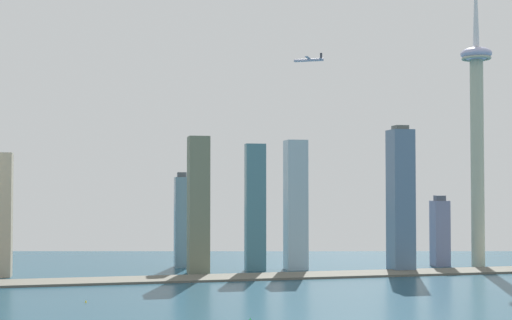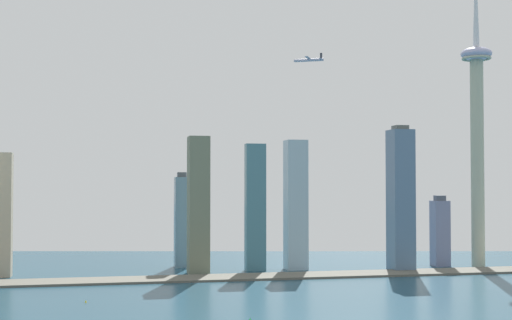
# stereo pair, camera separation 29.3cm
# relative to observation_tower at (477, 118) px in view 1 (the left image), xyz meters

# --- Properties ---
(waterfront_pier) EXTENTS (996.69, 45.43, 2.12)m
(waterfront_pier) POSITION_rel_observation_tower_xyz_m (-295.42, -40.90, -165.53)
(waterfront_pier) COLOR #5B5A4F
(waterfront_pier) RESTS_ON ground
(observation_tower) EXTENTS (34.80, 34.80, 362.28)m
(observation_tower) POSITION_rel_observation_tower_xyz_m (0.00, 0.00, 0.00)
(observation_tower) COLOR #ACB299
(observation_tower) RESTS_ON ground
(skyscraper_0) EXTENTS (21.27, 25.02, 142.09)m
(skyscraper_0) POSITION_rel_observation_tower_xyz_m (-315.24, 2.07, -95.54)
(skyscraper_0) COLOR #69715B
(skyscraper_0) RESTS_ON ground
(skyscraper_2) EXTENTS (15.80, 18.49, 105.84)m
(skyscraper_2) POSITION_rel_observation_tower_xyz_m (-325.64, 66.32, -115.35)
(skyscraper_2) COLOR slate
(skyscraper_2) RESTS_ON ground
(skyscraper_6) EXTENTS (22.63, 22.30, 140.46)m
(skyscraper_6) POSITION_rel_observation_tower_xyz_m (-206.50, 18.64, -96.36)
(skyscraper_6) COLOR #98B3C2
(skyscraper_6) RESTS_ON ground
(skyscraper_7) EXTENTS (21.55, 12.22, 135.99)m
(skyscraper_7) POSITION_rel_observation_tower_xyz_m (-251.83, 17.32, -98.59)
(skyscraper_7) COLOR #427383
(skyscraper_7) RESTS_ON ground
(skyscraper_8) EXTENTS (23.41, 25.90, 155.58)m
(skyscraper_8) POSITION_rel_observation_tower_xyz_m (-99.44, -16.27, -90.25)
(skyscraper_8) COLOR slate
(skyscraper_8) RESTS_ON ground
(skyscraper_10) EXTENTS (17.87, 16.87, 79.65)m
(skyscraper_10) POSITION_rel_observation_tower_xyz_m (-37.95, 16.66, -128.61)
(skyscraper_10) COLOR slate
(skyscraper_10) RESTS_ON ground
(channel_buoy_1) EXTENTS (1.60, 1.60, 1.98)m
(channel_buoy_1) POSITION_rel_observation_tower_xyz_m (-424.79, -159.42, -165.60)
(channel_buoy_1) COLOR yellow
(channel_buoy_1) RESTS_ON ground
(channel_buoy_2) EXTENTS (1.30, 1.30, 1.65)m
(channel_buoy_2) POSITION_rel_observation_tower_xyz_m (-313.37, -258.38, -165.76)
(channel_buoy_2) COLOR green
(channel_buoy_2) RESTS_ON ground
(airplane) EXTENTS (27.82, 27.04, 7.89)m
(airplane) POSITION_rel_observation_tower_xyz_m (-215.47, -64.33, 47.95)
(airplane) COLOR #B3B2CE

